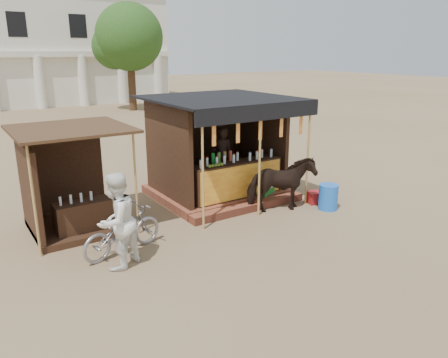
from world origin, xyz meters
TOP-DOWN VIEW (x-y plane):
  - ground at (0.00, 0.00)m, footprint 120.00×120.00m
  - main_stall at (1.01, 3.36)m, footprint 3.60×3.61m
  - secondary_stall at (-3.17, 3.24)m, footprint 2.40×2.40m
  - cow at (1.64, 1.48)m, footprint 1.84×1.26m
  - motorbike at (-2.59, 1.40)m, footprint 1.91×1.06m
  - bystander at (-2.87, 0.88)m, footprint 1.13×1.06m
  - blue_barrel at (2.78, 0.91)m, footprint 0.59×0.59m
  - red_crate at (2.82, 1.44)m, footprint 0.44×0.44m
  - cooler at (1.84, 2.37)m, footprint 0.76×0.65m
  - tree at (5.81, 22.14)m, footprint 4.50×4.40m

SIDE VIEW (x-z plane):
  - ground at x=0.00m, z-range 0.00..0.00m
  - red_crate at x=2.82m, z-range 0.00..0.32m
  - cooler at x=1.84m, z-range 0.00..0.46m
  - blue_barrel at x=2.78m, z-range 0.00..0.66m
  - motorbike at x=-2.59m, z-range 0.00..0.95m
  - cow at x=1.64m, z-range 0.00..1.42m
  - secondary_stall at x=-3.17m, z-range -0.34..2.04m
  - bystander at x=-2.87m, z-range 0.00..1.86m
  - main_stall at x=1.01m, z-range -0.36..2.42m
  - tree at x=5.81m, z-range 1.13..8.13m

